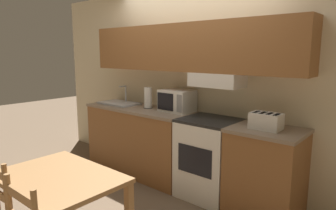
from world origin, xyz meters
name	(u,v)px	position (x,y,z in m)	size (l,w,h in m)	color
ground_plane	(191,177)	(0.00, 0.00, 0.00)	(16.00, 16.00, 0.00)	brown
wall_back	(190,69)	(0.01, -0.06, 1.48)	(5.39, 0.38, 2.55)	beige
lower_counter_main	(140,140)	(-0.68, -0.29, 0.47)	(1.65, 0.60, 0.93)	brown
lower_counter_right_stub	(265,173)	(1.15, -0.29, 0.47)	(0.72, 0.60, 0.93)	brown
stove_range	(209,158)	(0.47, -0.29, 0.47)	(0.63, 0.59, 0.93)	white
microwave	(177,101)	(-0.11, -0.18, 1.07)	(0.42, 0.32, 0.28)	white
toaster	(266,121)	(1.13, -0.31, 1.01)	(0.31, 0.20, 0.16)	white
sink_basin	(119,103)	(-1.11, -0.29, 0.95)	(0.60, 0.37, 0.27)	#B7BABF
paper_towel_roll	(148,98)	(-0.55, -0.25, 1.07)	(0.12, 0.12, 0.28)	black
dining_table	(59,189)	(0.18, -2.02, 0.63)	(1.00, 0.70, 0.74)	#9E7042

